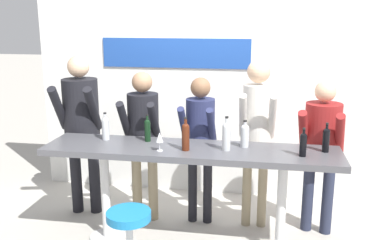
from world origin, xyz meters
name	(u,v)px	position (x,y,z in m)	size (l,w,h in m)	color
back_wall	(210,91)	(0.00, 1.42, 1.33)	(4.42, 0.12, 2.64)	silver
tasting_table	(190,162)	(0.00, 0.00, 0.88)	(2.82, 0.61, 1.02)	#4C4C51
bar_stool	(130,237)	(-0.38, -0.74, 0.45)	(0.39, 0.39, 0.68)	silver
person_far_left	(81,118)	(-1.33, 0.53, 1.13)	(0.51, 0.62, 1.83)	black
person_left	(143,130)	(-0.60, 0.48, 1.04)	(0.41, 0.52, 1.67)	gray
person_center_left	(200,134)	(0.02, 0.52, 1.02)	(0.38, 0.49, 1.62)	black
person_center	(257,124)	(0.61, 0.52, 1.15)	(0.37, 0.53, 1.82)	gray
person_center_right	(322,142)	(1.27, 0.50, 1.00)	(0.50, 0.59, 1.62)	#23283D
wine_bottle_0	(147,129)	(-0.46, 0.15, 1.15)	(0.06, 0.06, 0.28)	black
wine_bottle_1	(186,135)	(-0.03, -0.08, 1.17)	(0.07, 0.07, 0.32)	#4C1E0F
wine_bottle_2	(326,139)	(1.25, 0.09, 1.15)	(0.06, 0.06, 0.28)	black
wine_bottle_3	(226,135)	(0.34, -0.02, 1.17)	(0.08, 0.08, 0.32)	#B7BCC1
wine_bottle_4	(303,143)	(1.03, -0.08, 1.14)	(0.06, 0.06, 0.26)	black
wine_bottle_5	(106,127)	(-0.89, 0.13, 1.15)	(0.07, 0.07, 0.28)	#B7BCC1
wine_bottle_6	(245,134)	(0.51, 0.11, 1.15)	(0.08, 0.08, 0.26)	#B7BCC1
wine_glass_0	(160,138)	(-0.26, -0.14, 1.15)	(0.07, 0.07, 0.18)	silver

